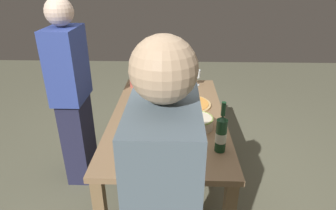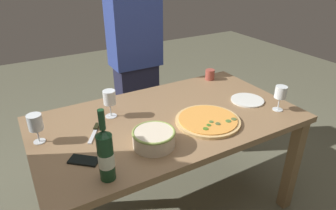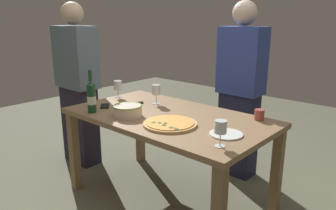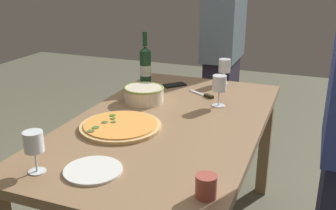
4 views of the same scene
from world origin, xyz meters
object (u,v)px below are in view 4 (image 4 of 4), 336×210
wine_glass_by_bottle (219,85)px  pizza_knife (204,95)px  wine_glass_far_left (34,144)px  person_guest_left (223,57)px  serving_bowl (144,94)px  cup_amber (206,186)px  wine_bottle (145,66)px  dining_table (168,138)px  side_plate (93,170)px  pizza (121,126)px  wine_glass_near_pizza (224,67)px  cell_phone (174,85)px

wine_glass_by_bottle → pizza_knife: bearing=-139.0°
wine_glass_far_left → person_guest_left: bearing=172.5°
serving_bowl → cup_amber: 0.99m
wine_bottle → person_guest_left: person_guest_left is taller
dining_table → side_plate: 0.59m
pizza_knife → person_guest_left: size_ratio=0.11×
wine_bottle → wine_glass_far_left: size_ratio=2.13×
person_guest_left → cup_amber: bearing=11.1°
pizza → person_guest_left: person_guest_left is taller
side_plate → person_guest_left: size_ratio=0.13×
person_guest_left → wine_bottle: bearing=-26.1°
pizza → serving_bowl: (-0.39, -0.05, 0.04)m
pizza → side_plate: bearing=13.5°
wine_glass_near_pizza → side_plate: wine_glass_near_pizza is taller
wine_bottle → pizza_knife: wine_bottle is taller
wine_glass_near_pizza → cup_amber: bearing=11.1°
wine_glass_near_pizza → wine_glass_by_bottle: 0.43m
dining_table → wine_glass_by_bottle: (-0.30, 0.18, 0.21)m
dining_table → pizza: size_ratio=4.17×
dining_table → cup_amber: 0.70m
cup_amber → wine_glass_far_left: bearing=-84.0°
cup_amber → person_guest_left: size_ratio=0.05×
wine_glass_far_left → pizza_knife: 1.14m
dining_table → cup_amber: (0.59, 0.36, 0.13)m
dining_table → serving_bowl: (-0.21, -0.23, 0.14)m
wine_glass_near_pizza → cell_phone: size_ratio=1.12×
wine_bottle → cell_phone: wine_bottle is taller
pizza → wine_glass_near_pizza: 0.94m
person_guest_left → pizza_knife: bearing=5.0°
wine_glass_near_pizza → wine_glass_far_left: same height
pizza → pizza_knife: (-0.61, 0.23, -0.01)m
wine_glass_far_left → pizza_knife: size_ratio=0.90×
cell_phone → wine_glass_near_pizza: bearing=-109.4°
serving_bowl → wine_glass_by_bottle: wine_glass_by_bottle is taller
wine_glass_by_bottle → cup_amber: wine_glass_by_bottle is taller
serving_bowl → wine_glass_near_pizza: wine_glass_near_pizza is taller
wine_bottle → cup_amber: size_ratio=4.33×
wine_glass_by_bottle → person_guest_left: size_ratio=0.10×
wine_glass_far_left → wine_glass_by_bottle: bearing=154.9°
dining_table → wine_bottle: size_ratio=4.66×
cup_amber → wine_glass_by_bottle: bearing=-168.3°
wine_glass_far_left → cup_amber: bearing=96.0°
cell_phone → wine_glass_by_bottle: bearing=-175.7°
wine_bottle → cell_phone: 0.22m
serving_bowl → wine_glass_far_left: bearing=-2.7°
person_guest_left → pizza: bearing=-7.3°
cup_amber → pizza_knife: (-1.02, -0.30, -0.03)m
side_plate → cell_phone: 1.15m
dining_table → pizza: (0.17, -0.17, 0.10)m
dining_table → wine_glass_by_bottle: bearing=149.1°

